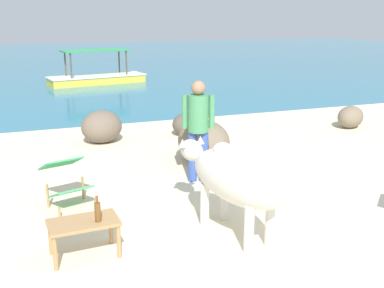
{
  "coord_description": "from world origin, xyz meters",
  "views": [
    {
      "loc": [
        -2.66,
        -4.01,
        2.65
      ],
      "look_at": [
        -0.12,
        3.0,
        0.55
      ],
      "focal_mm": 43.6,
      "sensor_mm": 36.0,
      "label": 1
    }
  ],
  "objects_px": {
    "bottle": "(98,211)",
    "low_bench_table": "(84,227)",
    "deck_chair_far": "(66,179)",
    "boat_yellow": "(97,76)",
    "cow": "(234,177)",
    "person_standing": "(198,124)"
  },
  "relations": [
    {
      "from": "bottle",
      "to": "low_bench_table",
      "type": "bearing_deg",
      "value": 155.64
    },
    {
      "from": "deck_chair_far",
      "to": "boat_yellow",
      "type": "distance_m",
      "value": 12.02
    },
    {
      "from": "cow",
      "to": "person_standing",
      "type": "xyz_separation_m",
      "value": [
        0.25,
        1.87,
        0.22
      ]
    },
    {
      "from": "bottle",
      "to": "deck_chair_far",
      "type": "distance_m",
      "value": 1.65
    },
    {
      "from": "bottle",
      "to": "person_standing",
      "type": "height_order",
      "value": "person_standing"
    },
    {
      "from": "deck_chair_far",
      "to": "cow",
      "type": "bearing_deg",
      "value": 32.1
    },
    {
      "from": "cow",
      "to": "person_standing",
      "type": "height_order",
      "value": "person_standing"
    },
    {
      "from": "low_bench_table",
      "to": "person_standing",
      "type": "bearing_deg",
      "value": 38.65
    },
    {
      "from": "deck_chair_far",
      "to": "person_standing",
      "type": "distance_m",
      "value": 2.16
    },
    {
      "from": "cow",
      "to": "boat_yellow",
      "type": "bearing_deg",
      "value": -15.91
    },
    {
      "from": "low_bench_table",
      "to": "bottle",
      "type": "distance_m",
      "value": 0.25
    },
    {
      "from": "bottle",
      "to": "person_standing",
      "type": "xyz_separation_m",
      "value": [
        1.88,
        1.9,
        0.4
      ]
    },
    {
      "from": "boat_yellow",
      "to": "deck_chair_far",
      "type": "bearing_deg",
      "value": 69.61
    },
    {
      "from": "deck_chair_far",
      "to": "person_standing",
      "type": "height_order",
      "value": "person_standing"
    },
    {
      "from": "bottle",
      "to": "boat_yellow",
      "type": "height_order",
      "value": "boat_yellow"
    },
    {
      "from": "low_bench_table",
      "to": "boat_yellow",
      "type": "xyz_separation_m",
      "value": [
        2.21,
        13.38,
        -0.1
      ]
    },
    {
      "from": "cow",
      "to": "boat_yellow",
      "type": "xyz_separation_m",
      "value": [
        0.43,
        13.42,
        -0.48
      ]
    },
    {
      "from": "cow",
      "to": "boat_yellow",
      "type": "height_order",
      "value": "boat_yellow"
    },
    {
      "from": "boat_yellow",
      "to": "person_standing",
      "type": "bearing_deg",
      "value": 79.51
    },
    {
      "from": "person_standing",
      "to": "boat_yellow",
      "type": "bearing_deg",
      "value": 20.4
    },
    {
      "from": "cow",
      "to": "deck_chair_far",
      "type": "xyz_separation_m",
      "value": [
        -1.82,
        1.61,
        -0.34
      ]
    },
    {
      "from": "deck_chair_far",
      "to": "person_standing",
      "type": "relative_size",
      "value": 0.55
    }
  ]
}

